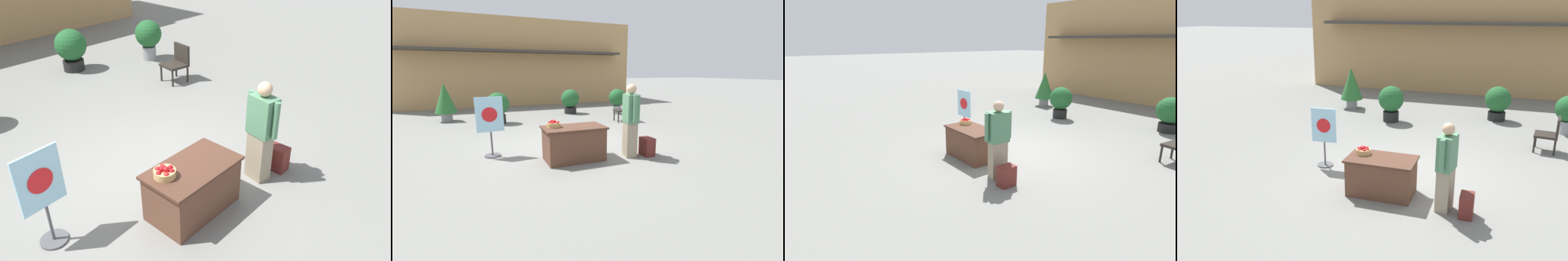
# 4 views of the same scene
# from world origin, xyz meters

# --- Properties ---
(ground_plane) EXTENTS (120.00, 120.00, 0.00)m
(ground_plane) POSITION_xyz_m (0.00, 0.00, 0.00)
(ground_plane) COLOR slate
(display_table) EXTENTS (1.33, 0.77, 0.75)m
(display_table) POSITION_xyz_m (-0.34, -1.07, 0.38)
(display_table) COLOR brown
(display_table) RESTS_ON ground_plane
(apple_basket) EXTENTS (0.29, 0.29, 0.16)m
(apple_basket) POSITION_xyz_m (-0.75, -0.96, 0.81)
(apple_basket) COLOR tan
(apple_basket) RESTS_ON display_table
(person_visitor) EXTENTS (0.34, 0.60, 1.64)m
(person_visitor) POSITION_xyz_m (0.92, -1.31, 0.84)
(person_visitor) COLOR gray
(person_visitor) RESTS_ON ground_plane
(backpack) EXTENTS (0.24, 0.34, 0.42)m
(backpack) POSITION_xyz_m (1.33, -1.42, 0.21)
(backpack) COLOR maroon
(backpack) RESTS_ON ground_plane
(poster_board) EXTENTS (0.59, 0.36, 1.36)m
(poster_board) POSITION_xyz_m (-2.00, -0.15, 0.75)
(poster_board) COLOR #4C4C51
(poster_board) RESTS_ON ground_plane
(patio_chair) EXTENTS (0.62, 0.62, 0.91)m
(patio_chair) POSITION_xyz_m (2.99, 2.49, 0.51)
(patio_chair) COLOR #28231E
(patio_chair) RESTS_ON ground_plane
(potted_plant_far_right) EXTENTS (0.82, 0.82, 1.11)m
(potted_plant_far_right) POSITION_xyz_m (1.65, 5.10, 0.62)
(potted_plant_far_right) COLOR black
(potted_plant_far_right) RESTS_ON ground_plane
(potted_plant_near_right) EXTENTS (0.75, 0.75, 1.13)m
(potted_plant_near_right) POSITION_xyz_m (3.61, 4.23, 0.69)
(potted_plant_near_right) COLOR gray
(potted_plant_near_right) RESTS_ON ground_plane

